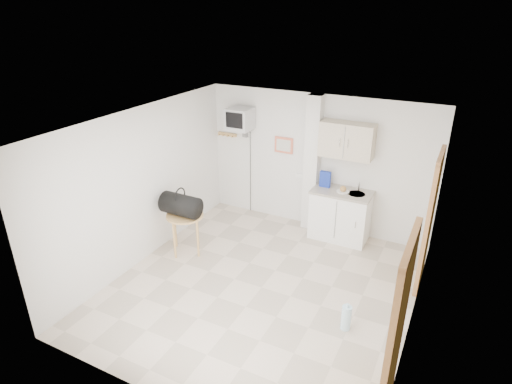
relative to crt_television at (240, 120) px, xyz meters
The scene contains 7 objects.
ground 3.15m from the crt_television, 54.36° to the right, with size 4.50×4.50×0.00m, color beige.
room_envelope 2.60m from the crt_television, 48.84° to the right, with size 4.24×4.54×2.55m.
kitchenette 2.32m from the crt_television, ahead, with size 1.03×0.58×2.10m.
crt_television is the anchor object (origin of this frame).
round_table 2.14m from the crt_television, 94.87° to the right, with size 0.62×0.62×0.70m.
duffel_bag 2.01m from the crt_television, 96.25° to the right, with size 0.66×0.37×0.49m.
water_bottle 4.04m from the crt_television, 39.39° to the right, with size 0.13×0.13×0.39m.
Camera 1 is at (2.31, -4.74, 3.91)m, focal length 30.00 mm.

